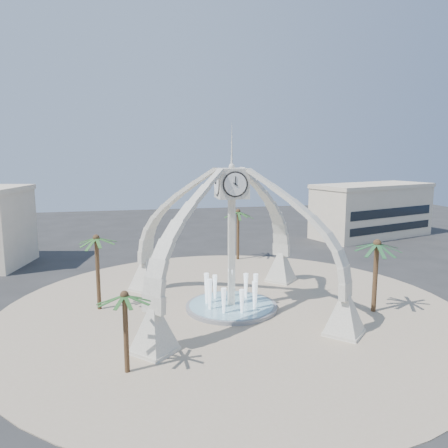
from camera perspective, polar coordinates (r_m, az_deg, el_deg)
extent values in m
plane|color=#282828|center=(39.04, 0.97, -11.05)|extent=(140.00, 140.00, 0.00)
cylinder|color=tan|center=(39.03, 0.97, -11.01)|extent=(40.00, 40.00, 0.06)
cube|color=silver|center=(37.61, 0.99, -4.04)|extent=(0.55, 0.55, 9.80)
cube|color=silver|center=(36.68, 1.01, 5.35)|extent=(2.50, 2.50, 2.50)
cone|color=silver|center=(36.60, 1.03, 10.43)|extent=(0.20, 0.20, 4.00)
cylinder|color=white|center=(35.43, 1.49, 5.20)|extent=(1.84, 0.04, 1.84)
pyramid|color=silver|center=(46.96, 7.45, -5.55)|extent=(3.80, 3.80, 3.20)
pyramid|color=silver|center=(44.37, -10.14, -6.51)|extent=(3.80, 3.80, 3.20)
pyramid|color=silver|center=(31.00, -9.11, -13.57)|extent=(3.80, 3.80, 3.20)
pyramid|color=silver|center=(34.61, 15.47, -11.31)|extent=(3.80, 3.80, 3.20)
cylinder|color=gray|center=(38.97, 0.97, -10.78)|extent=(8.00, 8.00, 0.40)
cylinder|color=#89BCCC|center=(38.90, 0.97, -10.47)|extent=(7.40, 7.40, 0.04)
cone|color=white|center=(38.38, 0.97, -8.23)|extent=(0.60, 0.60, 3.20)
cube|color=beige|center=(74.92, 18.73, 1.48)|extent=(21.49, 13.79, 8.00)
cube|color=beige|center=(74.49, 18.90, 4.76)|extent=(21.87, 14.17, 0.60)
cylinder|color=brown|center=(39.60, 19.14, -6.60)|extent=(0.40, 0.40, 6.16)
cylinder|color=brown|center=(39.47, -16.15, -6.23)|extent=(0.35, 0.35, 6.52)
cylinder|color=brown|center=(55.57, 1.83, -1.47)|extent=(0.37, 0.37, 6.37)
cylinder|color=brown|center=(28.34, -12.69, -13.79)|extent=(0.32, 0.32, 5.17)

